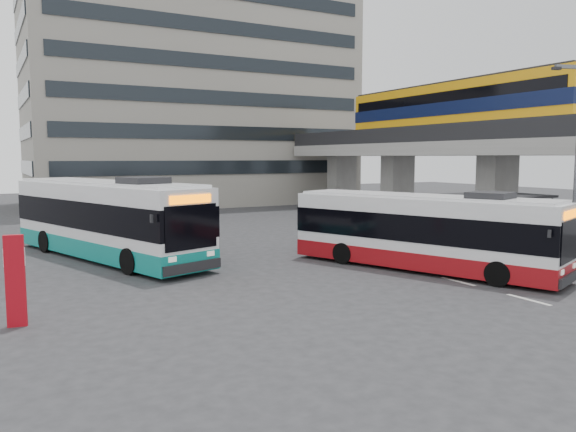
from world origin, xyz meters
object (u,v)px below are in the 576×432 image
bus_main (422,232)px  pedestrian (176,242)px  bus_teal (106,220)px  lamp_post (575,150)px

bus_main → pedestrian: bus_main is taller
bus_main → bus_teal: 13.69m
bus_teal → bus_main: bearing=-57.4°
bus_main → bus_teal: size_ratio=0.87×
bus_main → bus_teal: (-10.57, 8.70, 0.22)m
pedestrian → bus_teal: bearing=69.3°
bus_main → bus_teal: bearing=119.3°
bus_teal → pedestrian: bearing=-68.7°
pedestrian → lamp_post: bearing=-84.7°
bus_main → bus_teal: bus_teal is taller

